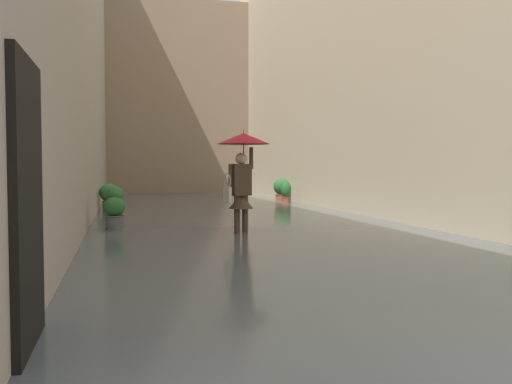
# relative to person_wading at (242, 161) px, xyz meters

# --- Properties ---
(ground_plane) EXTENTS (62.23, 62.23, 0.00)m
(ground_plane) POSITION_rel_person_wading_xyz_m (-0.48, -4.13, -1.54)
(ground_plane) COLOR slate
(flood_water) EXTENTS (7.87, 30.89, 0.10)m
(flood_water) POSITION_rel_person_wading_xyz_m (-0.48, -4.13, -1.49)
(flood_water) COLOR #515B60
(flood_water) RESTS_ON ground_plane
(building_facade_left) EXTENTS (2.04, 28.89, 11.12)m
(building_facade_left) POSITION_rel_person_wading_xyz_m (-4.91, -4.13, 4.02)
(building_facade_left) COLOR beige
(building_facade_left) RESTS_ON ground_plane
(building_facade_far) EXTENTS (10.67, 1.80, 9.79)m
(building_facade_far) POSITION_rel_person_wading_xyz_m (-0.48, -17.48, 3.35)
(building_facade_far) COLOR gray
(building_facade_far) RESTS_ON ground_plane
(person_wading) EXTENTS (1.06, 1.06, 2.17)m
(person_wading) POSITION_rel_person_wading_xyz_m (0.00, 0.00, 0.00)
(person_wading) COLOR #4C4233
(person_wading) RESTS_ON ground_plane
(potted_plant_mid_left) EXTENTS (0.37, 0.37, 0.90)m
(potted_plant_mid_left) POSITION_rel_person_wading_xyz_m (-3.51, -8.38, -1.05)
(potted_plant_mid_left) COLOR #9E563D
(potted_plant_mid_left) RESTS_ON ground_plane
(potted_plant_far_left) EXTENTS (0.61, 0.61, 0.98)m
(potted_plant_far_left) POSITION_rel_person_wading_xyz_m (-3.67, -9.54, -0.99)
(potted_plant_far_left) COLOR #9E563D
(potted_plant_far_left) RESTS_ON ground_plane
(potted_plant_near_right) EXTENTS (0.46, 0.46, 0.78)m
(potted_plant_near_right) POSITION_rel_person_wading_xyz_m (2.51, -1.18, -1.12)
(potted_plant_near_right) COLOR #66605B
(potted_plant_near_right) RESTS_ON ground_plane
(potted_plant_mid_right) EXTENTS (0.61, 0.61, 0.89)m
(potted_plant_mid_right) POSITION_rel_person_wading_xyz_m (2.74, -7.29, -1.03)
(potted_plant_mid_right) COLOR #9E563D
(potted_plant_mid_right) RESTS_ON ground_plane
(potted_plant_far_right) EXTENTS (0.51, 0.51, 0.85)m
(potted_plant_far_right) POSITION_rel_person_wading_xyz_m (2.56, -6.29, -1.05)
(potted_plant_far_right) COLOR #66605B
(potted_plant_far_right) RESTS_ON ground_plane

